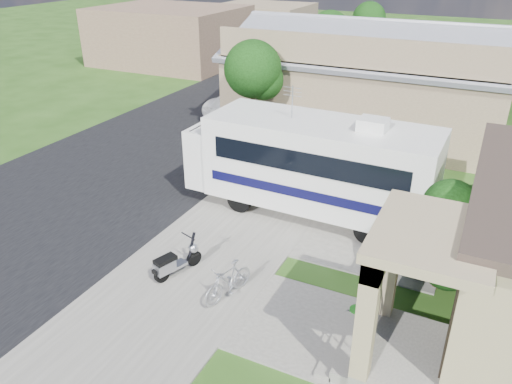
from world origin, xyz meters
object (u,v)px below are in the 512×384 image
at_px(motorhome, 311,162).
at_px(van, 297,68).
at_px(bicycle, 228,283).
at_px(garden_hose, 357,313).
at_px(pickup_truck, 249,101).
at_px(shrub, 448,235).
at_px(scooter, 175,262).

bearing_deg(motorhome, van, 114.54).
distance_m(bicycle, van, 22.33).
bearing_deg(bicycle, garden_hose, 30.41).
xyz_separation_m(bicycle, garden_hose, (3.07, 0.78, -0.39)).
height_order(motorhome, pickup_truck, motorhome).
bearing_deg(shrub, garden_hose, -127.84).
height_order(bicycle, garden_hose, bicycle).
bearing_deg(bicycle, pickup_truck, 130.84).
xyz_separation_m(scooter, van, (-4.95, 21.11, 0.45)).
distance_m(shrub, van, 21.69).
relative_size(pickup_truck, garden_hose, 14.58).
xyz_separation_m(shrub, garden_hose, (-1.59, -2.05, -1.47)).
height_order(motorhome, bicycle, motorhome).
height_order(shrub, pickup_truck, shrub).
relative_size(scooter, garden_hose, 4.15).
distance_m(motorhome, pickup_truck, 10.83).
bearing_deg(garden_hose, bicycle, -165.82).
bearing_deg(motorhome, bicycle, -90.63).
height_order(pickup_truck, garden_hose, pickup_truck).
bearing_deg(van, motorhome, -59.52).
bearing_deg(garden_hose, pickup_truck, 125.80).
height_order(shrub, van, shrub).
distance_m(motorhome, van, 17.51).
distance_m(motorhome, shrub, 5.08).
bearing_deg(shrub, van, 121.55).
distance_m(scooter, pickup_truck, 14.37).
bearing_deg(pickup_truck, van, -79.06).
bearing_deg(scooter, van, 121.65).
bearing_deg(bicycle, motorhome, 104.17).
bearing_deg(bicycle, scooter, -170.36).
relative_size(motorhome, van, 1.28).
height_order(motorhome, van, motorhome).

